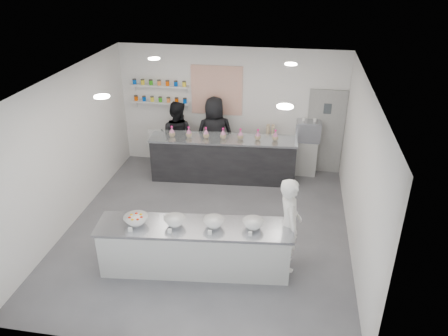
# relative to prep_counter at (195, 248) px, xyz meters

# --- Properties ---
(floor) EXTENTS (6.00, 6.00, 0.00)m
(floor) POSITION_rel_prep_counter_xyz_m (-0.04, 1.21, -0.45)
(floor) COLOR #515156
(floor) RESTS_ON ground
(ceiling) EXTENTS (6.00, 6.00, 0.00)m
(ceiling) POSITION_rel_prep_counter_xyz_m (-0.04, 1.21, 2.55)
(ceiling) COLOR white
(ceiling) RESTS_ON floor
(back_wall) EXTENTS (5.50, 0.00, 5.50)m
(back_wall) POSITION_rel_prep_counter_xyz_m (-0.04, 4.21, 1.05)
(back_wall) COLOR white
(back_wall) RESTS_ON floor
(left_wall) EXTENTS (0.00, 6.00, 6.00)m
(left_wall) POSITION_rel_prep_counter_xyz_m (-2.79, 1.21, 1.05)
(left_wall) COLOR white
(left_wall) RESTS_ON floor
(right_wall) EXTENTS (0.00, 6.00, 6.00)m
(right_wall) POSITION_rel_prep_counter_xyz_m (2.71, 1.21, 1.05)
(right_wall) COLOR white
(right_wall) RESTS_ON floor
(back_door) EXTENTS (0.88, 0.04, 2.10)m
(back_door) POSITION_rel_prep_counter_xyz_m (2.26, 4.18, 0.60)
(back_door) COLOR gray
(back_door) RESTS_ON floor
(pattern_panel) EXTENTS (1.25, 0.03, 1.20)m
(pattern_panel) POSITION_rel_prep_counter_xyz_m (-0.39, 4.18, 1.50)
(pattern_panel) COLOR #DC6843
(pattern_panel) RESTS_ON back_wall
(jar_shelf_lower) EXTENTS (1.45, 0.22, 0.04)m
(jar_shelf_lower) POSITION_rel_prep_counter_xyz_m (-1.79, 4.11, 1.15)
(jar_shelf_lower) COLOR silver
(jar_shelf_lower) RESTS_ON back_wall
(jar_shelf_upper) EXTENTS (1.45, 0.22, 0.04)m
(jar_shelf_upper) POSITION_rel_prep_counter_xyz_m (-1.79, 4.11, 1.57)
(jar_shelf_upper) COLOR silver
(jar_shelf_upper) RESTS_ON back_wall
(preserve_jars) EXTENTS (1.45, 0.10, 0.56)m
(preserve_jars) POSITION_rel_prep_counter_xyz_m (-1.79, 4.09, 1.43)
(preserve_jars) COLOR #EA5100
(preserve_jars) RESTS_ON jar_shelf_lower
(downlight_0) EXTENTS (0.24, 0.24, 0.02)m
(downlight_0) POSITION_rel_prep_counter_xyz_m (-1.44, 0.21, 2.53)
(downlight_0) COLOR white
(downlight_0) RESTS_ON ceiling
(downlight_1) EXTENTS (0.24, 0.24, 0.02)m
(downlight_1) POSITION_rel_prep_counter_xyz_m (1.36, 0.21, 2.53)
(downlight_1) COLOR white
(downlight_1) RESTS_ON ceiling
(downlight_2) EXTENTS (0.24, 0.24, 0.02)m
(downlight_2) POSITION_rel_prep_counter_xyz_m (-1.44, 2.81, 2.53)
(downlight_2) COLOR white
(downlight_2) RESTS_ON ceiling
(downlight_3) EXTENTS (0.24, 0.24, 0.02)m
(downlight_3) POSITION_rel_prep_counter_xyz_m (1.36, 2.81, 2.53)
(downlight_3) COLOR white
(downlight_3) RESTS_ON ceiling
(prep_counter) EXTENTS (3.33, 1.09, 0.89)m
(prep_counter) POSITION_rel_prep_counter_xyz_m (0.00, 0.00, 0.00)
(prep_counter) COLOR #B8B8B3
(prep_counter) RESTS_ON floor
(back_bar) EXTENTS (3.46, 0.87, 1.06)m
(back_bar) POSITION_rel_prep_counter_xyz_m (-0.09, 3.34, 0.08)
(back_bar) COLOR black
(back_bar) RESTS_ON floor
(sneeze_guard) EXTENTS (3.37, 0.26, 0.29)m
(sneeze_guard) POSITION_rel_prep_counter_xyz_m (-0.07, 3.04, 0.76)
(sneeze_guard) COLOR white
(sneeze_guard) RESTS_ON back_bar
(espresso_ledge) EXTENTS (1.22, 0.39, 0.91)m
(espresso_ledge) POSITION_rel_prep_counter_xyz_m (1.51, 3.99, 0.01)
(espresso_ledge) COLOR #B8B8B3
(espresso_ledge) RESTS_ON floor
(espresso_machine) EXTENTS (0.59, 0.41, 0.45)m
(espresso_machine) POSITION_rel_prep_counter_xyz_m (1.86, 3.99, 0.68)
(espresso_machine) COLOR #93969E
(espresso_machine) RESTS_ON espresso_ledge
(cup_stacks) EXTENTS (0.24, 0.24, 0.30)m
(cup_stacks) POSITION_rel_prep_counter_xyz_m (0.96, 3.99, 0.61)
(cup_stacks) COLOR beige
(cup_stacks) RESTS_ON espresso_ledge
(prep_bowls) EXTENTS (2.35, 0.71, 0.14)m
(prep_bowls) POSITION_rel_prep_counter_xyz_m (0.00, 0.00, 0.52)
(prep_bowls) COLOR white
(prep_bowls) RESTS_ON prep_counter
(label_cards) EXTENTS (2.01, 0.04, 0.07)m
(label_cards) POSITION_rel_prep_counter_xyz_m (-0.05, -0.50, 0.48)
(label_cards) COLOR white
(label_cards) RESTS_ON prep_counter
(cookie_bags) EXTENTS (2.55, 0.33, 0.27)m
(cookie_bags) POSITION_rel_prep_counter_xyz_m (-0.09, 3.34, 0.75)
(cookie_bags) COLOR #D05A97
(cookie_bags) RESTS_ON back_bar
(woman_prep) EXTENTS (0.53, 0.70, 1.72)m
(woman_prep) POSITION_rel_prep_counter_xyz_m (1.55, 0.36, 0.41)
(woman_prep) COLOR white
(woman_prep) RESTS_ON floor
(staff_left) EXTENTS (0.94, 0.78, 1.78)m
(staff_left) POSITION_rel_prep_counter_xyz_m (-1.29, 3.68, 0.45)
(staff_left) COLOR black
(staff_left) RESTS_ON floor
(staff_right) EXTENTS (1.06, 0.85, 1.90)m
(staff_right) POSITION_rel_prep_counter_xyz_m (-0.37, 3.79, 0.50)
(staff_right) COLOR black
(staff_right) RESTS_ON floor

